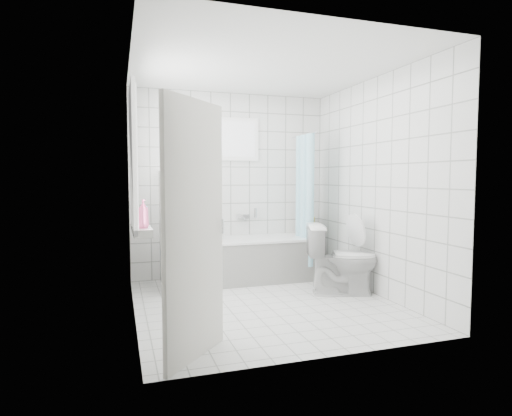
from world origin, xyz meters
name	(u,v)px	position (x,y,z in m)	size (l,w,h in m)	color
ground	(265,304)	(0.00, 0.00, 0.00)	(3.00, 3.00, 0.00)	white
ceiling	(265,66)	(0.00, 0.00, 2.60)	(3.00, 3.00, 0.00)	white
wall_back	(231,185)	(0.00, 1.50, 1.30)	(2.80, 0.02, 2.60)	white
wall_front	(330,192)	(0.00, -1.50, 1.30)	(2.80, 0.02, 2.60)	white
wall_left	(132,188)	(-1.40, 0.00, 1.30)	(0.02, 3.00, 2.60)	white
wall_right	(376,187)	(1.40, 0.00, 1.30)	(0.02, 3.00, 2.60)	white
window_left	(135,159)	(-1.35, 0.30, 1.60)	(0.01, 0.90, 1.40)	white
window_back	(238,139)	(0.10, 1.46, 1.95)	(0.50, 0.01, 0.50)	white
window_sill	(141,229)	(-1.31, 0.30, 0.86)	(0.18, 1.02, 0.08)	white
door	(195,231)	(-0.98, -1.18, 1.00)	(0.04, 0.80, 2.00)	silver
bathtub	(243,259)	(0.07, 1.12, 0.29)	(1.88, 0.77, 0.58)	white
partition_wall	(168,229)	(-0.94, 1.07, 0.75)	(0.15, 0.85, 1.50)	white
tiled_ledge	(306,253)	(1.13, 1.38, 0.28)	(0.40, 0.24, 0.55)	white
toilet	(342,259)	(1.03, 0.12, 0.42)	(0.47, 0.83, 0.85)	white
curtain_rod	(304,135)	(0.95, 1.10, 2.00)	(0.02, 0.02, 0.80)	silver
shower_curtain	(307,200)	(0.95, 0.97, 1.10)	(0.14, 0.48, 1.78)	#49BAD6
tub_faucet	(243,216)	(0.17, 1.46, 0.85)	(0.18, 0.06, 0.06)	silver
sill_bottles	(143,216)	(-1.30, 0.13, 1.02)	(0.18, 0.48, 0.29)	white
ledge_bottles	(308,227)	(1.15, 1.35, 0.67)	(0.17, 0.19, 0.28)	yellow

